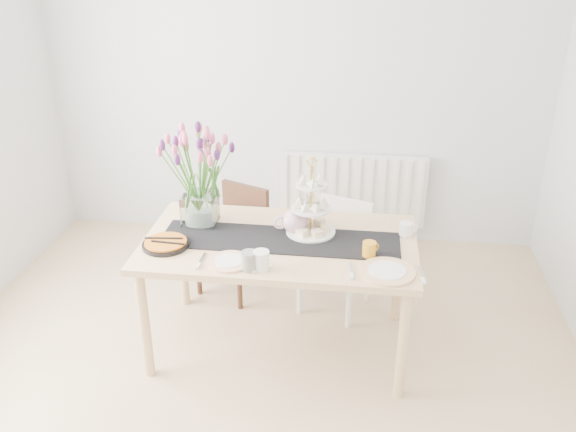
# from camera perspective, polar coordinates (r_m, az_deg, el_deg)

# --- Properties ---
(room_shell) EXTENTS (4.50, 4.50, 4.50)m
(room_shell) POSITION_cam_1_polar(r_m,az_deg,el_deg) (2.77, -5.10, 1.64)
(room_shell) COLOR tan
(room_shell) RESTS_ON ground
(radiator) EXTENTS (1.20, 0.08, 0.60)m
(radiator) POSITION_cam_1_polar(r_m,az_deg,el_deg) (5.06, 6.03, 2.46)
(radiator) COLOR white
(radiator) RESTS_ON room_shell
(dining_table) EXTENTS (1.60, 0.90, 0.75)m
(dining_table) POSITION_cam_1_polar(r_m,az_deg,el_deg) (3.61, -0.78, -3.37)
(dining_table) COLOR tan
(dining_table) RESTS_ON ground
(chair_brown) EXTENTS (0.51, 0.51, 0.77)m
(chair_brown) POSITION_cam_1_polar(r_m,az_deg,el_deg) (4.37, -4.67, -1.49)
(chair_brown) COLOR #331B12
(chair_brown) RESTS_ON ground
(chair_white) EXTENTS (0.50, 0.50, 0.76)m
(chair_white) POSITION_cam_1_polar(r_m,az_deg,el_deg) (4.17, 4.86, -2.96)
(chair_white) COLOR white
(chair_white) RESTS_ON ground
(table_runner) EXTENTS (1.40, 0.35, 0.01)m
(table_runner) POSITION_cam_1_polar(r_m,az_deg,el_deg) (3.57, -0.78, -2.24)
(table_runner) COLOR black
(table_runner) RESTS_ON dining_table
(tulip_vase) EXTENTS (0.72, 0.72, 0.62)m
(tulip_vase) POSITION_cam_1_polar(r_m,az_deg,el_deg) (3.66, -8.51, 4.93)
(tulip_vase) COLOR silver
(tulip_vase) RESTS_ON dining_table
(cake_stand) EXTENTS (0.30, 0.30, 0.43)m
(cake_stand) POSITION_cam_1_polar(r_m,az_deg,el_deg) (3.60, 2.16, 0.12)
(cake_stand) COLOR gold
(cake_stand) RESTS_ON dining_table
(teapot) EXTENTS (0.30, 0.27, 0.16)m
(teapot) POSITION_cam_1_polar(r_m,az_deg,el_deg) (3.63, 0.59, -0.47)
(teapot) COLOR silver
(teapot) RESTS_ON dining_table
(cream_jug) EXTENTS (0.09, 0.09, 0.08)m
(cream_jug) POSITION_cam_1_polar(r_m,az_deg,el_deg) (3.68, 10.97, -1.23)
(cream_jug) COLOR white
(cream_jug) RESTS_ON dining_table
(tart_tin) EXTENTS (0.27, 0.27, 0.03)m
(tart_tin) POSITION_cam_1_polar(r_m,az_deg,el_deg) (3.57, -11.37, -2.57)
(tart_tin) COLOR black
(tart_tin) RESTS_ON dining_table
(mug_grey) EXTENTS (0.11, 0.11, 0.10)m
(mug_grey) POSITION_cam_1_polar(r_m,az_deg,el_deg) (3.26, -3.63, -4.20)
(mug_grey) COLOR gray
(mug_grey) RESTS_ON dining_table
(mug_white) EXTENTS (0.11, 0.11, 0.11)m
(mug_white) POSITION_cam_1_polar(r_m,az_deg,el_deg) (3.27, -2.52, -4.15)
(mug_white) COLOR white
(mug_white) RESTS_ON dining_table
(mug_orange) EXTENTS (0.11, 0.11, 0.09)m
(mug_orange) POSITION_cam_1_polar(r_m,az_deg,el_deg) (3.41, 7.60, -3.13)
(mug_orange) COLOR orange
(mug_orange) RESTS_ON dining_table
(plate_left) EXTENTS (0.25, 0.25, 0.01)m
(plate_left) POSITION_cam_1_polar(r_m,az_deg,el_deg) (3.36, -5.53, -4.27)
(plate_left) COLOR white
(plate_left) RESTS_ON dining_table
(plate_right) EXTENTS (0.35, 0.35, 0.02)m
(plate_right) POSITION_cam_1_polar(r_m,az_deg,el_deg) (3.29, 9.25, -5.16)
(plate_right) COLOR silver
(plate_right) RESTS_ON dining_table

